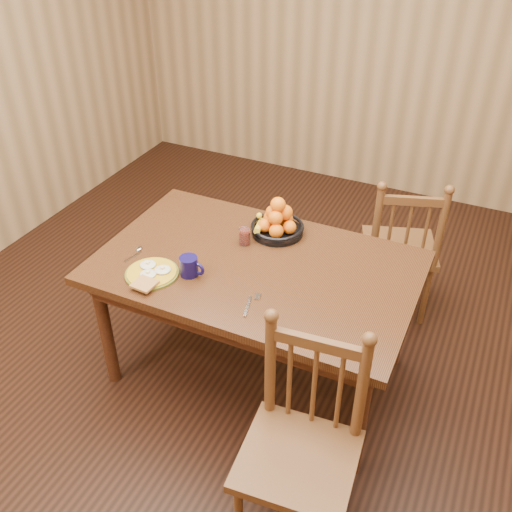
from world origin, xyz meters
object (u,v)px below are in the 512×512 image
at_px(chair_far, 400,248).
at_px(fruit_bowl, 277,222).
at_px(chair_near, 301,448).
at_px(breakfast_plate, 152,273).
at_px(coffee_mug, 190,266).
at_px(dining_table, 256,278).

relative_size(chair_far, fruit_bowl, 3.32).
xyz_separation_m(chair_near, breakfast_plate, (-0.97, 0.44, 0.27)).
xyz_separation_m(breakfast_plate, coffee_mug, (0.17, 0.09, 0.04)).
height_order(coffee_mug, fruit_bowl, fruit_bowl).
bearing_deg(chair_far, fruit_bowl, 25.39).
bearing_deg(chair_near, dining_table, 121.39).
bearing_deg(fruit_bowl, chair_near, -61.64).
distance_m(chair_far, fruit_bowl, 0.88).
bearing_deg(breakfast_plate, fruit_bowl, 56.72).
height_order(chair_far, breakfast_plate, chair_far).
relative_size(dining_table, coffee_mug, 11.96).
bearing_deg(chair_near, chair_far, 84.27).
bearing_deg(dining_table, fruit_bowl, 93.76).
bearing_deg(dining_table, breakfast_plate, -144.52).
height_order(chair_near, breakfast_plate, chair_near).
distance_m(breakfast_plate, coffee_mug, 0.19).
distance_m(chair_far, breakfast_plate, 1.56).
relative_size(chair_near, breakfast_plate, 3.47).
height_order(dining_table, chair_near, chair_near).
bearing_deg(fruit_bowl, dining_table, -86.24).
height_order(dining_table, fruit_bowl, fruit_bowl).
xyz_separation_m(dining_table, coffee_mug, (-0.25, -0.22, 0.14)).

